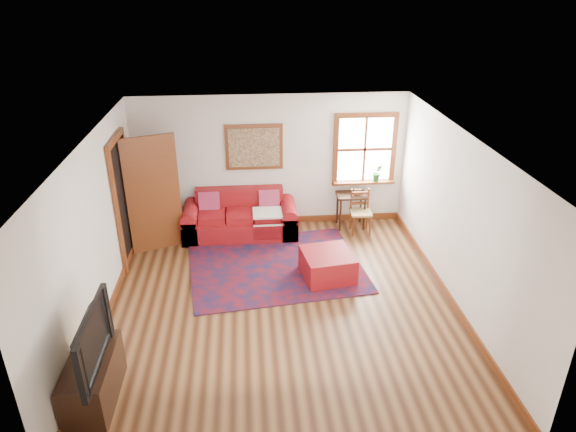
{
  "coord_description": "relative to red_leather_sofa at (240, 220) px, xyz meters",
  "views": [
    {
      "loc": [
        -0.45,
        -6.24,
        4.42
      ],
      "look_at": [
        0.14,
        0.6,
        1.15
      ],
      "focal_mm": 32.0,
      "sensor_mm": 36.0,
      "label": 1
    }
  ],
  "objects": [
    {
      "name": "ground",
      "position": [
        0.6,
        -2.34,
        -0.27
      ],
      "size": [
        5.5,
        5.5,
        0.0
      ],
      "primitive_type": "plane",
      "color": "#3F2111",
      "rests_on": "ground"
    },
    {
      "name": "room_envelope",
      "position": [
        0.6,
        -2.33,
        1.38
      ],
      "size": [
        5.04,
        5.54,
        2.52
      ],
      "color": "silver",
      "rests_on": "ground"
    },
    {
      "name": "window",
      "position": [
        2.38,
        0.36,
        1.04
      ],
      "size": [
        1.18,
        0.2,
        1.38
      ],
      "color": "white",
      "rests_on": "ground"
    },
    {
      "name": "doorway",
      "position": [
        -1.61,
        -0.56,
        0.8
      ],
      "size": [
        0.89,
        1.08,
        2.14
      ],
      "color": "black",
      "rests_on": "ground"
    },
    {
      "name": "framed_artwork",
      "position": [
        0.3,
        0.37,
        1.28
      ],
      "size": [
        1.05,
        0.07,
        0.85
      ],
      "color": "brown",
      "rests_on": "ground"
    },
    {
      "name": "persian_rug",
      "position": [
        0.57,
        -1.26,
        -0.26
      ],
      "size": [
        3.04,
        2.55,
        0.02
      ],
      "primitive_type": "cube",
      "rotation": [
        0.0,
        0.0,
        0.12
      ],
      "color": "#5E0D16",
      "rests_on": "ground"
    },
    {
      "name": "red_leather_sofa",
      "position": [
        0.0,
        0.0,
        0.0
      ],
      "size": [
        2.08,
        0.86,
        0.81
      ],
      "color": "maroon",
      "rests_on": "ground"
    },
    {
      "name": "red_ottoman",
      "position": [
        1.38,
        -1.65,
        -0.05
      ],
      "size": [
        0.87,
        0.87,
        0.44
      ],
      "primitive_type": "cube",
      "rotation": [
        0.0,
        0.0,
        0.15
      ],
      "color": "maroon",
      "rests_on": "ground"
    },
    {
      "name": "side_table",
      "position": [
        2.09,
        0.12,
        0.28
      ],
      "size": [
        0.56,
        0.42,
        0.67
      ],
      "color": "black",
      "rests_on": "ground"
    },
    {
      "name": "ladder_back_chair",
      "position": [
        2.23,
        -0.1,
        0.16
      ],
      "size": [
        0.39,
        0.37,
        0.81
      ],
      "color": "tan",
      "rests_on": "ground"
    },
    {
      "name": "media_cabinet",
      "position": [
        -1.65,
        -4.02,
        0.02
      ],
      "size": [
        0.47,
        1.05,
        0.58
      ],
      "primitive_type": "cube",
      "color": "black",
      "rests_on": "ground"
    },
    {
      "name": "television",
      "position": [
        -1.63,
        -4.11,
        0.64
      ],
      "size": [
        0.15,
        1.17,
        0.67
      ],
      "primitive_type": "imported",
      "rotation": [
        0.0,
        0.0,
        1.57
      ],
      "color": "black",
      "rests_on": "media_cabinet"
    },
    {
      "name": "candle_hurricane",
      "position": [
        -1.6,
        -3.62,
        0.39
      ],
      "size": [
        0.12,
        0.12,
        0.18
      ],
      "color": "silver",
      "rests_on": "media_cabinet"
    }
  ]
}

